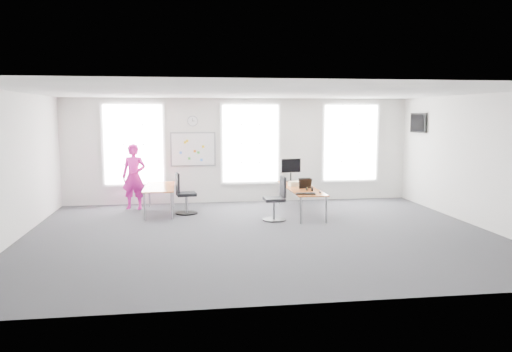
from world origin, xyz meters
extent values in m
plane|color=#26262B|center=(0.00, 0.00, 0.00)|extent=(10.00, 10.00, 0.00)
plane|color=white|center=(0.00, 0.00, 3.00)|extent=(10.00, 10.00, 0.00)
plane|color=silver|center=(0.00, 4.00, 1.50)|extent=(10.00, 0.00, 10.00)
plane|color=silver|center=(0.00, -4.00, 1.50)|extent=(10.00, 0.00, 10.00)
plane|color=silver|center=(-5.00, 0.00, 1.50)|extent=(0.00, 10.00, 10.00)
plane|color=silver|center=(5.00, 0.00, 1.50)|extent=(0.00, 10.00, 10.00)
cube|color=white|center=(-3.00, 3.97, 1.70)|extent=(1.60, 0.06, 2.20)
cube|color=white|center=(0.30, 3.97, 1.70)|extent=(1.60, 0.06, 2.20)
cube|color=white|center=(3.30, 3.97, 1.70)|extent=(1.60, 0.06, 2.20)
cube|color=#CD6A1E|center=(1.37, 2.14, 0.65)|extent=(0.72, 2.72, 0.03)
cylinder|color=gray|center=(1.07, 0.84, 0.32)|extent=(0.05, 0.05, 0.63)
cylinder|color=gray|center=(1.67, 0.84, 0.32)|extent=(0.05, 0.05, 0.63)
cylinder|color=gray|center=(1.07, 3.44, 0.32)|extent=(0.05, 0.05, 0.63)
cylinder|color=gray|center=(1.67, 3.44, 0.32)|extent=(0.05, 0.05, 0.63)
cube|color=#CD6A1E|center=(-2.25, 2.65, 0.68)|extent=(0.76, 1.91, 0.03)
cylinder|color=gray|center=(-2.57, 1.75, 0.33)|extent=(0.05, 0.05, 0.67)
cylinder|color=gray|center=(-1.93, 1.75, 0.33)|extent=(0.05, 0.05, 0.67)
cylinder|color=gray|center=(-2.57, 3.54, 0.33)|extent=(0.05, 0.05, 0.67)
cylinder|color=gray|center=(-1.93, 3.54, 0.33)|extent=(0.05, 0.05, 0.67)
cylinder|color=black|center=(0.52, 1.32, 0.02)|extent=(0.56, 0.56, 0.03)
cylinder|color=gray|center=(0.52, 1.32, 0.26)|extent=(0.07, 0.07, 0.46)
cube|color=black|center=(0.52, 1.32, 0.51)|extent=(0.49, 0.49, 0.08)
cube|color=black|center=(0.74, 1.33, 0.81)|extent=(0.07, 0.46, 0.49)
cylinder|color=black|center=(-1.57, 2.43, 0.02)|extent=(0.56, 0.56, 0.03)
cylinder|color=gray|center=(-1.57, 2.43, 0.26)|extent=(0.07, 0.07, 0.46)
cube|color=black|center=(-1.57, 2.43, 0.51)|extent=(0.54, 0.54, 0.08)
cube|color=black|center=(-1.78, 2.40, 0.81)|extent=(0.12, 0.46, 0.49)
imported|color=#DB1D99|center=(-2.95, 3.29, 0.88)|extent=(0.72, 0.56, 1.76)
cube|color=silver|center=(-1.35, 3.97, 1.55)|extent=(1.20, 0.03, 0.90)
cylinder|color=gray|center=(-1.35, 3.97, 2.35)|extent=(0.30, 0.04, 0.30)
cube|color=black|center=(4.95, 3.00, 2.30)|extent=(0.06, 0.90, 0.55)
cube|color=black|center=(1.23, 1.05, 0.67)|extent=(0.49, 0.26, 0.02)
ellipsoid|color=black|center=(1.63, 1.21, 0.68)|extent=(0.09, 0.11, 0.04)
cylinder|color=black|center=(1.52, 1.54, 0.67)|extent=(0.08, 0.08, 0.01)
cylinder|color=black|center=(1.40, 1.59, 0.70)|extent=(0.04, 0.08, 0.08)
cylinder|color=black|center=(1.53, 1.59, 0.70)|extent=(0.04, 0.08, 0.08)
cylinder|color=gold|center=(1.40, 1.59, 0.70)|extent=(0.01, 0.09, 0.09)
cube|color=black|center=(1.46, 1.59, 0.75)|extent=(0.15, 0.02, 0.01)
cube|color=black|center=(1.43, 1.98, 0.80)|extent=(0.33, 0.12, 0.27)
cube|color=#FC4604|center=(1.43, 1.90, 0.79)|extent=(0.32, 0.14, 0.24)
cube|color=black|center=(1.43, 1.89, 0.80)|extent=(0.34, 0.14, 0.26)
cube|color=beige|center=(1.30, 2.49, 0.72)|extent=(0.35, 0.28, 0.11)
cylinder|color=black|center=(1.35, 3.30, 0.67)|extent=(0.24, 0.24, 0.02)
cylinder|color=black|center=(1.35, 3.30, 0.79)|extent=(0.05, 0.05, 0.24)
cube|color=black|center=(1.35, 3.28, 1.11)|extent=(0.58, 0.15, 0.39)
cube|color=black|center=(1.35, 3.26, 1.11)|extent=(0.53, 0.11, 0.34)
camera|label=1|loc=(-1.60, -10.31, 2.55)|focal=35.00mm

